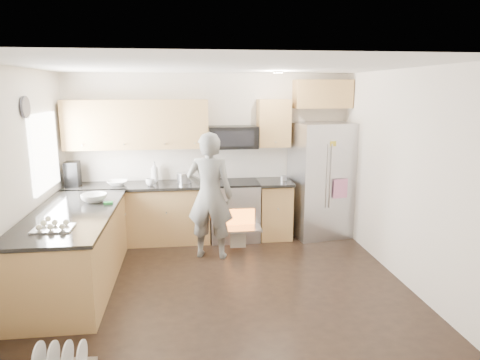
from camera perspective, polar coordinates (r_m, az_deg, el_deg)
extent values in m
plane|color=black|center=(5.39, -2.55, -13.87)|extent=(4.50, 4.50, 0.00)
cube|color=silver|center=(6.93, -3.99, 3.23)|extent=(4.50, 0.04, 2.60)
cube|color=silver|center=(3.05, 0.27, -8.17)|extent=(4.50, 0.04, 2.60)
cube|color=silver|center=(5.30, -27.75, -0.86)|extent=(0.04, 4.00, 2.60)
cube|color=silver|center=(5.60, 20.91, 0.37)|extent=(0.04, 4.00, 2.60)
cube|color=white|center=(4.86, -2.85, 14.91)|extent=(4.50, 4.00, 0.04)
cube|color=white|center=(6.18, -24.62, 3.45)|extent=(0.04, 1.00, 1.00)
cylinder|color=#FFE8CC|center=(6.08, 5.10, 14.15)|extent=(0.14, 0.14, 0.02)
cylinder|color=#474754|center=(5.61, -26.72, 8.68)|extent=(0.03, 0.26, 0.26)
cube|color=#A37A41|center=(6.86, -13.20, -4.57)|extent=(2.15, 0.60, 0.87)
cube|color=black|center=(6.73, -13.40, -0.75)|extent=(2.19, 0.64, 0.04)
cube|color=#A37A41|center=(6.95, 4.54, -4.06)|extent=(0.50, 0.60, 0.87)
cube|color=black|center=(6.83, 4.62, -0.28)|extent=(0.54, 0.64, 0.04)
cube|color=#A37A41|center=(6.74, -13.60, 7.22)|extent=(2.16, 0.33, 0.74)
cube|color=#A37A41|center=(6.83, 4.50, 7.58)|extent=(0.50, 0.33, 0.74)
cube|color=#A37A41|center=(7.01, 10.94, 11.19)|extent=(0.90, 0.33, 0.44)
imported|color=white|center=(6.74, -16.02, -0.38)|extent=(0.30, 0.30, 0.07)
imported|color=white|center=(6.85, -11.33, 1.10)|extent=(0.12, 0.12, 0.32)
imported|color=white|center=(6.60, -11.86, -0.27)|extent=(0.14, 0.14, 0.11)
cylinder|color=#B7B7BC|center=(6.73, -7.46, 0.32)|extent=(0.22, 0.22, 0.15)
cube|color=black|center=(6.88, -21.44, 0.76)|extent=(0.20, 0.24, 0.37)
cylinder|color=#B7B7BC|center=(6.87, 5.82, 0.29)|extent=(0.10, 0.10, 0.08)
cube|color=#A37A41|center=(5.61, -21.16, -8.83)|extent=(0.90, 2.30, 0.87)
cube|color=black|center=(5.47, -21.53, -4.21)|extent=(0.96, 2.36, 0.04)
imported|color=white|center=(5.85, -18.89, -2.27)|extent=(0.33, 0.33, 0.10)
cube|color=green|center=(5.68, -17.15, -2.94)|extent=(0.10, 0.07, 0.03)
cube|color=#B7B7BC|center=(4.86, -23.69, -5.60)|extent=(0.40, 0.30, 0.08)
cube|color=#B7B7BC|center=(6.83, -0.79, -4.18)|extent=(0.76, 0.62, 0.90)
cube|color=black|center=(6.71, -0.80, -0.37)|extent=(0.76, 0.60, 0.03)
cube|color=orange|center=(6.54, -0.48, -5.36)|extent=(0.56, 0.02, 0.34)
cube|color=#B7B7BC|center=(6.41, -0.31, -6.52)|extent=(0.70, 0.34, 0.03)
cube|color=beige|center=(6.41, -0.26, -7.81)|extent=(0.24, 0.03, 0.28)
cube|color=black|center=(6.72, -0.93, 5.74)|extent=(0.76, 0.40, 0.34)
cube|color=#B7B7BC|center=(7.03, 10.76, 0.02)|extent=(1.01, 0.84, 1.84)
cylinder|color=#B7B7BC|center=(6.66, 11.50, 0.47)|extent=(0.02, 0.02, 1.00)
cylinder|color=#B7B7BC|center=(6.68, 11.99, 0.48)|extent=(0.02, 0.02, 1.00)
cube|color=pink|center=(6.78, 13.26, -1.14)|extent=(0.24, 0.05, 0.30)
cube|color=#7C87C6|center=(6.56, 10.35, 3.01)|extent=(0.18, 0.04, 0.22)
imported|color=gray|center=(5.99, -4.04, -2.12)|extent=(0.74, 0.58, 1.79)
cylinder|color=white|center=(4.19, -25.24, -20.65)|extent=(0.03, 0.27, 0.27)
cylinder|color=white|center=(4.15, -23.64, -20.84)|extent=(0.03, 0.27, 0.27)
cylinder|color=white|center=(4.12, -22.00, -21.02)|extent=(0.03, 0.27, 0.27)
cylinder|color=white|center=(4.08, -20.33, -21.19)|extent=(0.03, 0.27, 0.27)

